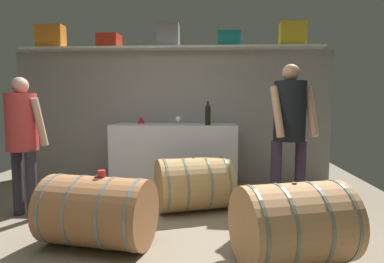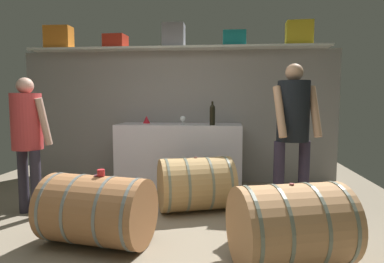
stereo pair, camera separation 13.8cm
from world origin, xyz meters
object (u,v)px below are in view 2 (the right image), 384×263
at_px(toolcase_grey, 174,36).
at_px(wine_barrel_far, 291,226).
at_px(visitor_tasting, 293,122).
at_px(toolcase_teal, 234,39).
at_px(toolcase_yellow, 299,34).
at_px(work_cabinet, 180,155).
at_px(wine_barrel_flank, 196,184).
at_px(red_funnel, 147,120).
at_px(toolcase_orange, 59,38).
at_px(wine_barrel_near, 97,210).
at_px(wine_bottle_dark, 212,114).
at_px(toolcase_red, 116,42).
at_px(tasting_cup, 101,173).
at_px(wine_glass, 183,119).
at_px(winemaker_pouring, 28,132).

xyz_separation_m(toolcase_grey, wine_barrel_far, (1.31, -2.60, -1.94)).
xyz_separation_m(wine_barrel_far, visitor_tasting, (0.25, 1.30, 0.72)).
relative_size(toolcase_teal, wine_barrel_far, 0.34).
height_order(toolcase_yellow, work_cabinet, toolcase_yellow).
height_order(toolcase_yellow, wine_barrel_flank, toolcase_yellow).
bearing_deg(toolcase_grey, red_funnel, -161.86).
bearing_deg(visitor_tasting, toolcase_orange, -35.79).
bearing_deg(visitor_tasting, toolcase_yellow, -118.01).
bearing_deg(wine_barrel_flank, red_funnel, 107.30).
xyz_separation_m(wine_barrel_near, wine_barrel_far, (1.66, -0.24, 0.01)).
height_order(wine_bottle_dark, red_funnel, wine_bottle_dark).
relative_size(toolcase_red, tasting_cup, 4.90).
bearing_deg(wine_barrel_flank, toolcase_yellow, 24.52).
bearing_deg(wine_glass, toolcase_red, 158.73).
distance_m(toolcase_grey, toolcase_teal, 0.92).
xyz_separation_m(toolcase_red, wine_barrel_far, (2.23, -2.60, -1.87)).
distance_m(toolcase_yellow, tasting_cup, 3.58).
height_order(toolcase_yellow, wine_glass, toolcase_yellow).
relative_size(toolcase_grey, toolcase_teal, 1.04).
bearing_deg(wine_glass, toolcase_grey, 113.74).
distance_m(wine_barrel_far, wine_barrel_flank, 1.53).
relative_size(toolcase_red, toolcase_yellow, 0.87).
bearing_deg(wine_barrel_near, wine_barrel_flank, 62.00).
bearing_deg(toolcase_grey, wine_barrel_near, -99.16).
xyz_separation_m(toolcase_yellow, wine_barrel_flank, (-1.41, -1.33, -1.96)).
relative_size(toolcase_grey, wine_barrel_flank, 0.35).
height_order(toolcase_orange, tasting_cup, toolcase_orange).
distance_m(toolcase_orange, wine_barrel_near, 3.41).
xyz_separation_m(toolcase_yellow, work_cabinet, (-1.75, -0.24, -1.80)).
xyz_separation_m(red_funnel, winemaker_pouring, (-0.98, -1.54, -0.05)).
height_order(toolcase_orange, toolcase_grey, toolcase_orange).
bearing_deg(wine_glass, tasting_cup, -104.19).
relative_size(toolcase_orange, wine_barrel_near, 0.39).
xyz_separation_m(toolcase_orange, winemaker_pouring, (0.46, -1.68, -1.33)).
bearing_deg(wine_barrel_near, visitor_tasting, 38.95).
bearing_deg(toolcase_grey, wine_glass, -67.16).
relative_size(toolcase_teal, wine_glass, 2.62).
height_order(toolcase_orange, visitor_tasting, toolcase_orange).
height_order(wine_barrel_near, tasting_cup, tasting_cup).
distance_m(wine_barrel_far, tasting_cup, 1.66).
bearing_deg(wine_bottle_dark, wine_barrel_far, -72.16).
relative_size(work_cabinet, wine_barrel_flank, 1.85).
bearing_deg(work_cabinet, wine_barrel_far, -63.10).
xyz_separation_m(toolcase_orange, wine_bottle_dark, (2.45, -0.42, -1.18)).
height_order(toolcase_red, winemaker_pouring, toolcase_red).
relative_size(winemaker_pouring, visitor_tasting, 0.91).
bearing_deg(toolcase_yellow, visitor_tasting, -99.71).
bearing_deg(winemaker_pouring, toolcase_yellow, 58.51).
relative_size(toolcase_yellow, wine_barrel_flank, 0.38).
distance_m(toolcase_orange, tasting_cup, 3.25).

